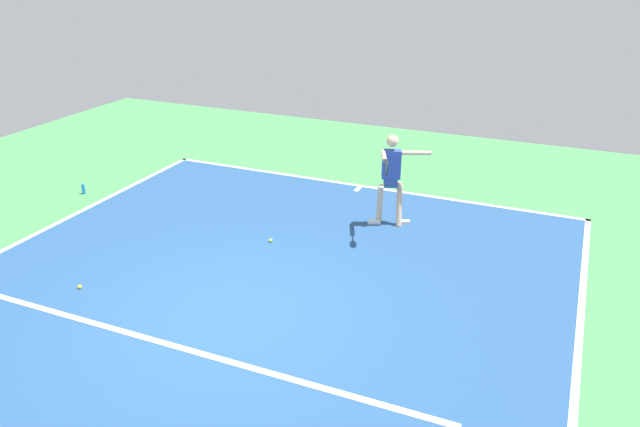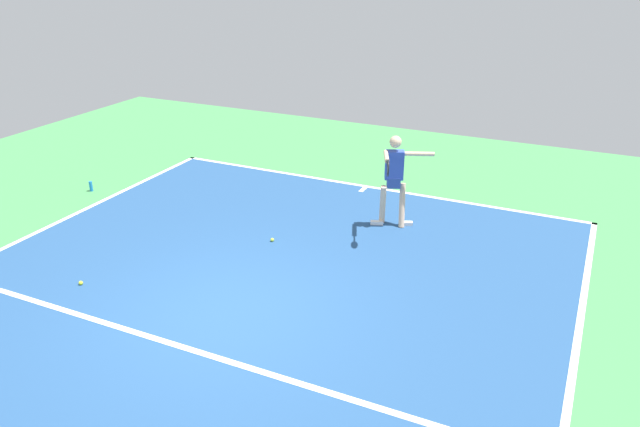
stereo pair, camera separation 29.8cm
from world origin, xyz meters
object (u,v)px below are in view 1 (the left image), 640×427
tennis_ball_near_player (271,240)px  tennis_ball_far_corner (80,287)px  water_bottle (83,189)px  tennis_player (391,175)px

tennis_ball_near_player → tennis_ball_far_corner: same height
tennis_ball_far_corner → water_bottle: bearing=-48.2°
tennis_player → water_bottle: tennis_player is taller
tennis_player → water_bottle: (6.51, 1.07, -0.91)m
water_bottle → tennis_ball_near_player: bearing=174.0°
tennis_ball_near_player → water_bottle: water_bottle is taller
tennis_player → tennis_ball_far_corner: (3.70, 4.21, -0.99)m
tennis_player → tennis_ball_near_player: 2.54m
tennis_ball_near_player → water_bottle: bearing=-6.0°
tennis_ball_near_player → water_bottle: 4.81m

